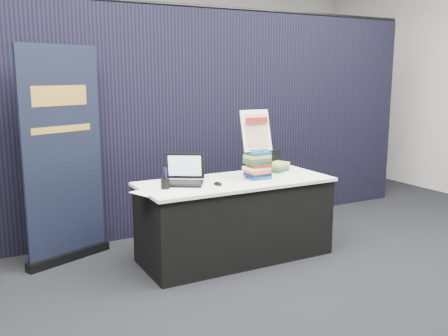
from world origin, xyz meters
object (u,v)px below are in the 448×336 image
info_sign (256,131)px  stacking_chair (273,191)px  display_table (235,219)px  laptop (181,177)px  book_stack_short (277,167)px  pullup_banner (64,168)px  book_stack_tall (257,165)px

info_sign → stacking_chair: bearing=41.2°
display_table → laptop: 0.68m
book_stack_short → pullup_banner: size_ratio=0.13×
pullup_banner → book_stack_short: bearing=-36.3°
book_stack_short → stacking_chair: (0.05, 0.15, -0.29)m
book_stack_short → pullup_banner: bearing=165.6°
stacking_chair → display_table: bearing=-150.0°
book_stack_short → info_sign: info_sign is taller
info_sign → book_stack_short: bearing=28.8°
book_stack_short → pullup_banner: (-1.99, 0.51, 0.08)m
book_stack_short → stacking_chair: stacking_chair is taller
laptop → pullup_banner: bearing=178.3°
pullup_banner → stacking_chair: 2.10m
info_sign → stacking_chair: info_sign is taller
laptop → pullup_banner: size_ratio=0.22×
display_table → info_sign: info_sign is taller
laptop → stacking_chair: bearing=42.7°
laptop → pullup_banner: 1.07m
book_stack_tall → stacking_chair: (0.42, 0.37, -0.37)m
laptop → info_sign: size_ratio=1.11×
book_stack_short → display_table: bearing=-163.6°
book_stack_tall → info_sign: size_ratio=0.65×
book_stack_tall → info_sign: info_sign is taller
display_table → pullup_banner: (-1.41, 0.68, 0.50)m
book_stack_tall → book_stack_short: bearing=29.9°
info_sign → display_table: bearing=179.7°
book_stack_tall → book_stack_short: (0.37, 0.21, -0.08)m
book_stack_tall → info_sign: bearing=90.0°
book_stack_short → info_sign: bearing=-153.8°
pullup_banner → laptop: bearing=-55.0°
laptop → book_stack_tall: laptop is taller
display_table → laptop: laptop is taller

